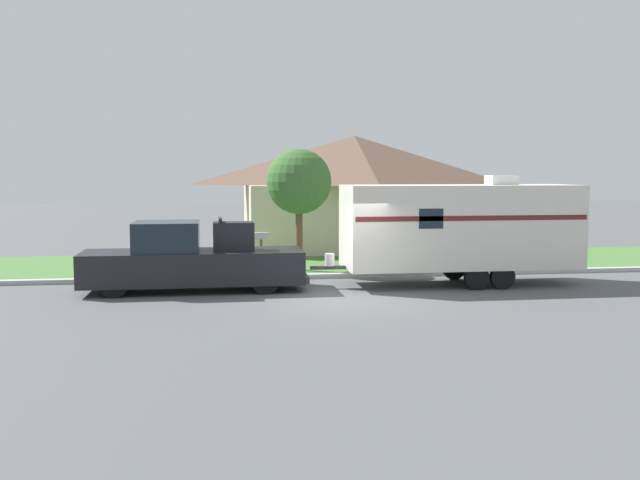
% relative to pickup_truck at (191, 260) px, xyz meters
% --- Properties ---
extents(ground_plane, '(120.00, 120.00, 0.00)m').
position_rel_pickup_truck_xyz_m(ground_plane, '(4.18, -1.86, -0.87)').
color(ground_plane, '#515456').
extents(curb_strip, '(80.00, 0.30, 0.14)m').
position_rel_pickup_truck_xyz_m(curb_strip, '(4.18, 1.89, -0.80)').
color(curb_strip, '#ADADA8').
rests_on(curb_strip, ground_plane).
extents(lawn_strip, '(80.00, 7.00, 0.03)m').
position_rel_pickup_truck_xyz_m(lawn_strip, '(4.18, 5.54, -0.85)').
color(lawn_strip, '#477538').
rests_on(lawn_strip, ground_plane).
extents(house_across_street, '(10.26, 7.15, 4.95)m').
position_rel_pickup_truck_xyz_m(house_across_street, '(6.82, 10.84, 1.70)').
color(house_across_street, beige).
rests_on(house_across_street, ground_plane).
extents(pickup_truck, '(6.29, 1.93, 2.07)m').
position_rel_pickup_truck_xyz_m(pickup_truck, '(0.00, 0.00, 0.00)').
color(pickup_truck, black).
rests_on(pickup_truck, ground_plane).
extents(travel_trailer, '(7.98, 2.26, 3.26)m').
position_rel_pickup_truck_xyz_m(travel_trailer, '(7.91, -0.00, 0.88)').
color(travel_trailer, black).
rests_on(travel_trailer, ground_plane).
extents(mailbox, '(0.48, 0.20, 1.42)m').
position_rel_pickup_truck_xyz_m(mailbox, '(2.15, 2.62, 0.22)').
color(mailbox, brown).
rests_on(mailbox, ground_plane).
extents(tree_in_yard, '(2.20, 2.20, 4.14)m').
position_rel_pickup_truck_xyz_m(tree_in_yard, '(3.50, 3.57, 2.15)').
color(tree_in_yard, brown).
rests_on(tree_in_yard, ground_plane).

